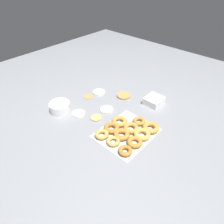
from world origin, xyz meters
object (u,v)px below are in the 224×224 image
(pancake_2, at_px, (99,92))
(batter_bowl, at_px, (60,107))
(pancake_4, at_px, (124,96))
(donut_tray, at_px, (128,132))
(container_stack, at_px, (154,101))
(pancake_5, at_px, (96,118))
(pancake_1, at_px, (107,110))
(pancake_0, at_px, (79,114))
(pancake_3, at_px, (88,96))

(pancake_2, relative_size, batter_bowl, 0.68)
(batter_bowl, bearing_deg, pancake_4, -25.41)
(donut_tray, height_order, batter_bowl, batter_bowl)
(pancake_2, relative_size, pancake_4, 0.91)
(container_stack, bearing_deg, pancake_5, 155.24)
(pancake_2, bearing_deg, donut_tray, -114.23)
(pancake_5, xyz_separation_m, donut_tray, (0.03, -0.27, 0.01))
(batter_bowl, bearing_deg, pancake_1, -45.78)
(pancake_2, bearing_deg, pancake_0, -162.19)
(pancake_0, distance_m, donut_tray, 0.41)
(pancake_4, bearing_deg, pancake_2, 117.44)
(pancake_2, bearing_deg, batter_bowl, 174.92)
(container_stack, bearing_deg, pancake_1, 145.76)
(donut_tray, bearing_deg, pancake_5, 96.49)
(pancake_0, relative_size, pancake_4, 0.84)
(pancake_3, bearing_deg, pancake_4, -46.92)
(pancake_3, distance_m, batter_bowl, 0.28)
(pancake_3, relative_size, pancake_4, 0.71)
(pancake_1, bearing_deg, pancake_0, 145.97)
(pancake_3, bearing_deg, pancake_5, -120.54)
(pancake_3, bearing_deg, container_stack, -57.81)
(pancake_2, relative_size, container_stack, 0.73)
(pancake_1, xyz_separation_m, container_stack, (0.32, -0.22, 0.02))
(pancake_2, distance_m, donut_tray, 0.55)
(pancake_3, xyz_separation_m, batter_bowl, (-0.28, 0.01, 0.03))
(pancake_4, bearing_deg, pancake_3, 133.08)
(pancake_0, distance_m, batter_bowl, 0.15)
(donut_tray, bearing_deg, container_stack, 8.89)
(pancake_3, height_order, batter_bowl, batter_bowl)
(pancake_4, bearing_deg, batter_bowl, 154.59)
(pancake_1, bearing_deg, pancake_3, 83.41)
(batter_bowl, bearing_deg, container_stack, -39.76)
(pancake_0, bearing_deg, pancake_2, 17.81)
(pancake_2, xyz_separation_m, batter_bowl, (-0.38, 0.03, 0.03))
(pancake_2, bearing_deg, pancake_5, -137.76)
(pancake_1, distance_m, pancake_4, 0.24)
(pancake_1, relative_size, pancake_3, 1.25)
(pancake_1, xyz_separation_m, pancake_4, (0.23, 0.03, 0.00))
(pancake_2, height_order, pancake_4, pancake_4)
(pancake_5, relative_size, batter_bowl, 0.53)
(pancake_0, height_order, batter_bowl, batter_bowl)
(pancake_2, height_order, container_stack, container_stack)
(pancake_5, bearing_deg, pancake_4, 6.13)
(pancake_3, xyz_separation_m, donut_tray, (-0.12, -0.53, 0.01))
(batter_bowl, bearing_deg, donut_tray, -74.00)
(donut_tray, distance_m, container_stack, 0.42)
(container_stack, bearing_deg, pancake_2, 113.13)
(pancake_0, distance_m, pancake_3, 0.24)
(pancake_0, xyz_separation_m, pancake_5, (0.05, -0.13, -0.00))
(pancake_5, distance_m, batter_bowl, 0.30)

